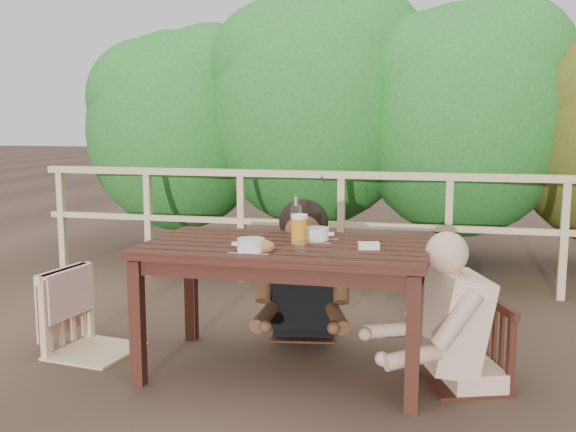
% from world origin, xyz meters
% --- Properties ---
extents(ground, '(60.00, 60.00, 0.00)m').
position_xyz_m(ground, '(0.00, 0.00, 0.00)').
color(ground, brown).
rests_on(ground, ground).
extents(table, '(1.59, 0.90, 0.74)m').
position_xyz_m(table, '(0.00, 0.00, 0.37)').
color(table, '#33150F').
rests_on(table, ground).
extents(chair_left, '(0.54, 0.54, 0.97)m').
position_xyz_m(chair_left, '(-1.23, 0.01, 0.49)').
color(chair_left, '#D0B084').
rests_on(chair_left, ground).
extents(chair_far, '(0.49, 0.49, 0.86)m').
position_xyz_m(chair_far, '(-0.04, 0.68, 0.43)').
color(chair_far, '#33150F').
rests_on(chair_far, ground).
extents(chair_right, '(0.55, 0.55, 0.86)m').
position_xyz_m(chair_right, '(1.00, 0.04, 0.43)').
color(chair_right, '#33150F').
rests_on(chair_right, ground).
extents(woman, '(0.68, 0.79, 1.43)m').
position_xyz_m(woman, '(-0.04, 0.70, 0.71)').
color(woman, black).
rests_on(woman, ground).
extents(diner_right, '(0.85, 0.77, 1.40)m').
position_xyz_m(diner_right, '(1.03, 0.04, 0.70)').
color(diner_right, beige).
rests_on(diner_right, ground).
extents(railing, '(5.60, 0.10, 1.01)m').
position_xyz_m(railing, '(0.00, 2.00, 0.51)').
color(railing, '#D0B084').
rests_on(railing, ground).
extents(hedge_row, '(6.60, 1.60, 3.80)m').
position_xyz_m(hedge_row, '(0.40, 3.20, 1.90)').
color(hedge_row, '#236422').
rests_on(hedge_row, ground).
extents(soup_near, '(0.25, 0.25, 0.08)m').
position_xyz_m(soup_near, '(-0.13, -0.26, 0.78)').
color(soup_near, silver).
rests_on(soup_near, table).
extents(soup_far, '(0.26, 0.26, 0.09)m').
position_xyz_m(soup_far, '(0.14, 0.16, 0.78)').
color(soup_far, silver).
rests_on(soup_far, table).
extents(bread_roll, '(0.13, 0.10, 0.08)m').
position_xyz_m(bread_roll, '(-0.07, -0.24, 0.77)').
color(bread_roll, '#AF7932').
rests_on(bread_roll, table).
extents(beer_glass, '(0.09, 0.09, 0.18)m').
position_xyz_m(beer_glass, '(0.07, 0.01, 0.83)').
color(beer_glass, '#EDAB11').
rests_on(beer_glass, table).
extents(bottle, '(0.06, 0.06, 0.27)m').
position_xyz_m(bottle, '(0.03, 0.12, 0.87)').
color(bottle, white).
rests_on(bottle, table).
extents(tumbler, '(0.07, 0.07, 0.08)m').
position_xyz_m(tumbler, '(0.14, -0.27, 0.78)').
color(tumbler, white).
rests_on(tumbler, table).
extents(butter_tub, '(0.13, 0.11, 0.05)m').
position_xyz_m(butter_tub, '(0.47, -0.05, 0.76)').
color(butter_tub, silver).
rests_on(butter_tub, table).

